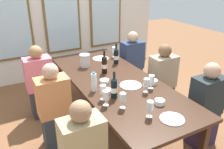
{
  "coord_description": "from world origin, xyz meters",
  "views": [
    {
      "loc": [
        -1.36,
        -2.44,
        2.07
      ],
      "look_at": [
        0.0,
        0.09,
        0.79
      ],
      "focal_mm": 38.01,
      "sensor_mm": 36.0,
      "label": 1
    }
  ],
  "objects_px": {
    "wine_bottle_2": "(114,88)",
    "wine_glass_0": "(146,83)",
    "wine_bottle_0": "(104,64)",
    "wine_glass_4": "(150,106)",
    "wine_glass_5": "(151,80)",
    "seated_person_0": "(54,108)",
    "white_plate_1": "(101,59)",
    "wine_glass_6": "(123,98)",
    "white_plate_0": "(131,85)",
    "tasting_bowl_0": "(160,102)",
    "water_bottle": "(94,82)",
    "seated_person_3": "(205,107)",
    "tasting_bowl_2": "(105,81)",
    "metal_pitcher": "(85,60)",
    "wine_glass_1": "(103,90)",
    "seated_person_5": "(132,64)",
    "dining_table": "(115,85)",
    "seated_person_1": "(162,82)",
    "seated_person_4": "(40,84)",
    "wine_bottle_1": "(116,56)",
    "white_plate_2": "(172,119)",
    "wine_glass_3": "(106,95)",
    "wine_glass_2": "(114,50)",
    "tasting_bowl_1": "(152,82)",
    "tasting_bowl_3": "(107,91)"
  },
  "relations": [
    {
      "from": "wine_glass_6",
      "to": "seated_person_1",
      "type": "xyz_separation_m",
      "value": [
        1.07,
        0.64,
        -0.33
      ]
    },
    {
      "from": "dining_table",
      "to": "wine_glass_1",
      "type": "relative_size",
      "value": 14.53
    },
    {
      "from": "metal_pitcher",
      "to": "wine_glass_5",
      "type": "distance_m",
      "value": 1.12
    },
    {
      "from": "white_plate_1",
      "to": "seated_person_4",
      "type": "bearing_deg",
      "value": -179.81
    },
    {
      "from": "wine_glass_0",
      "to": "seated_person_0",
      "type": "xyz_separation_m",
      "value": [
        -0.98,
        0.5,
        -0.33
      ]
    },
    {
      "from": "wine_bottle_2",
      "to": "metal_pitcher",
      "type": "bearing_deg",
      "value": 86.26
    },
    {
      "from": "wine_glass_5",
      "to": "seated_person_4",
      "type": "xyz_separation_m",
      "value": [
        -1.09,
        1.22,
        -0.33
      ]
    },
    {
      "from": "white_plate_0",
      "to": "seated_person_5",
      "type": "distance_m",
      "value": 1.31
    },
    {
      "from": "wine_glass_3",
      "to": "seated_person_1",
      "type": "distance_m",
      "value": 1.35
    },
    {
      "from": "white_plate_1",
      "to": "wine_glass_6",
      "type": "distance_m",
      "value": 1.52
    },
    {
      "from": "wine_glass_1",
      "to": "seated_person_3",
      "type": "height_order",
      "value": "seated_person_3"
    },
    {
      "from": "white_plate_2",
      "to": "wine_glass_3",
      "type": "height_order",
      "value": "wine_glass_3"
    },
    {
      "from": "tasting_bowl_2",
      "to": "wine_glass_2",
      "type": "height_order",
      "value": "wine_glass_2"
    },
    {
      "from": "wine_bottle_0",
      "to": "wine_bottle_1",
      "type": "bearing_deg",
      "value": 36.63
    },
    {
      "from": "tasting_bowl_1",
      "to": "seated_person_0",
      "type": "relative_size",
      "value": 0.12
    },
    {
      "from": "wine_bottle_1",
      "to": "wine_glass_1",
      "type": "height_order",
      "value": "wine_bottle_1"
    },
    {
      "from": "tasting_bowl_2",
      "to": "wine_glass_4",
      "type": "xyz_separation_m",
      "value": [
        0.05,
        -0.89,
        0.1
      ]
    },
    {
      "from": "white_plate_2",
      "to": "seated_person_1",
      "type": "relative_size",
      "value": 0.22
    },
    {
      "from": "white_plate_1",
      "to": "seated_person_0",
      "type": "height_order",
      "value": "seated_person_0"
    },
    {
      "from": "white_plate_0",
      "to": "wine_bottle_0",
      "type": "bearing_deg",
      "value": 101.69
    },
    {
      "from": "wine_glass_0",
      "to": "seated_person_3",
      "type": "distance_m",
      "value": 0.81
    },
    {
      "from": "wine_glass_1",
      "to": "seated_person_5",
      "type": "relative_size",
      "value": 0.16
    },
    {
      "from": "metal_pitcher",
      "to": "tasting_bowl_3",
      "type": "distance_m",
      "value": 0.89
    },
    {
      "from": "wine_glass_6",
      "to": "seated_person_5",
      "type": "height_order",
      "value": "seated_person_5"
    },
    {
      "from": "white_plate_0",
      "to": "tasting_bowl_0",
      "type": "relative_size",
      "value": 2.48
    },
    {
      "from": "wine_glass_1",
      "to": "seated_person_0",
      "type": "relative_size",
      "value": 0.16
    },
    {
      "from": "wine_bottle_0",
      "to": "wine_glass_5",
      "type": "height_order",
      "value": "wine_bottle_0"
    },
    {
      "from": "seated_person_5",
      "to": "metal_pitcher",
      "type": "bearing_deg",
      "value": -167.56
    },
    {
      "from": "wine_glass_4",
      "to": "wine_bottle_0",
      "type": "bearing_deg",
      "value": 85.24
    },
    {
      "from": "white_plate_0",
      "to": "water_bottle",
      "type": "distance_m",
      "value": 0.48
    },
    {
      "from": "wine_glass_6",
      "to": "seated_person_0",
      "type": "distance_m",
      "value": 0.93
    },
    {
      "from": "wine_glass_5",
      "to": "seated_person_4",
      "type": "relative_size",
      "value": 0.16
    },
    {
      "from": "water_bottle",
      "to": "seated_person_1",
      "type": "xyz_separation_m",
      "value": [
        1.17,
        0.14,
        -0.33
      ]
    },
    {
      "from": "tasting_bowl_2",
      "to": "wine_glass_2",
      "type": "relative_size",
      "value": 0.69
    },
    {
      "from": "wine_glass_0",
      "to": "seated_person_3",
      "type": "xyz_separation_m",
      "value": [
        0.65,
        -0.35,
        -0.33
      ]
    },
    {
      "from": "tasting_bowl_0",
      "to": "wine_glass_0",
      "type": "distance_m",
      "value": 0.31
    },
    {
      "from": "white_plate_1",
      "to": "wine_glass_1",
      "type": "height_order",
      "value": "wine_glass_1"
    },
    {
      "from": "dining_table",
      "to": "wine_glass_4",
      "type": "xyz_separation_m",
      "value": [
        -0.11,
        -0.89,
        0.19
      ]
    },
    {
      "from": "white_plate_0",
      "to": "seated_person_5",
      "type": "bearing_deg",
      "value": 56.25
    },
    {
      "from": "tasting_bowl_2",
      "to": "wine_glass_1",
      "type": "bearing_deg",
      "value": -118.93
    },
    {
      "from": "white_plate_1",
      "to": "tasting_bowl_2",
      "type": "height_order",
      "value": "tasting_bowl_2"
    },
    {
      "from": "tasting_bowl_1",
      "to": "wine_glass_1",
      "type": "distance_m",
      "value": 0.73
    },
    {
      "from": "water_bottle",
      "to": "white_plate_2",
      "type": "bearing_deg",
      "value": -64.96
    },
    {
      "from": "tasting_bowl_0",
      "to": "wine_glass_4",
      "type": "distance_m",
      "value": 0.29
    },
    {
      "from": "wine_bottle_0",
      "to": "wine_glass_4",
      "type": "height_order",
      "value": "wine_bottle_0"
    },
    {
      "from": "white_plate_2",
      "to": "wine_glass_6",
      "type": "relative_size",
      "value": 1.38
    },
    {
      "from": "metal_pitcher",
      "to": "wine_glass_1",
      "type": "relative_size",
      "value": 1.09
    },
    {
      "from": "wine_bottle_2",
      "to": "wine_glass_0",
      "type": "relative_size",
      "value": 1.8
    },
    {
      "from": "wine_glass_3",
      "to": "seated_person_5",
      "type": "relative_size",
      "value": 0.16
    },
    {
      "from": "wine_bottle_2",
      "to": "wine_glass_4",
      "type": "distance_m",
      "value": 0.52
    }
  ]
}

